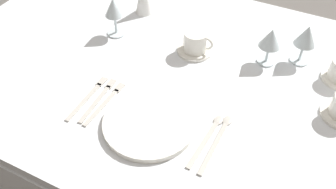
# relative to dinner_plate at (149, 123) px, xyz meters

# --- Properties ---
(dining_table) EXTENTS (1.80, 1.11, 0.74)m
(dining_table) POSITION_rel_dinner_plate_xyz_m (0.03, 0.26, -0.09)
(dining_table) COLOR white
(dining_table) RESTS_ON ground
(dinner_plate) EXTENTS (0.27, 0.27, 0.02)m
(dinner_plate) POSITION_rel_dinner_plate_xyz_m (0.00, 0.00, 0.00)
(dinner_plate) COLOR white
(dinner_plate) RESTS_ON dining_table
(fork_outer) EXTENTS (0.02, 0.20, 0.00)m
(fork_outer) POSITION_rel_dinner_plate_xyz_m (-0.16, 0.02, -0.01)
(fork_outer) COLOR beige
(fork_outer) RESTS_ON dining_table
(fork_inner) EXTENTS (0.03, 0.20, 0.00)m
(fork_inner) POSITION_rel_dinner_plate_xyz_m (-0.19, 0.02, -0.01)
(fork_inner) COLOR beige
(fork_inner) RESTS_ON dining_table
(fork_salad) EXTENTS (0.02, 0.21, 0.00)m
(fork_salad) POSITION_rel_dinner_plate_xyz_m (-0.23, 0.02, -0.01)
(fork_salad) COLOR beige
(fork_salad) RESTS_ON dining_table
(spoon_soup) EXTENTS (0.03, 0.22, 0.01)m
(spoon_soup) POSITION_rel_dinner_plate_xyz_m (0.17, 0.04, -0.01)
(spoon_soup) COLOR beige
(spoon_soup) RESTS_ON dining_table
(spoon_dessert) EXTENTS (0.03, 0.23, 0.01)m
(spoon_dessert) POSITION_rel_dinner_plate_xyz_m (0.20, 0.05, -0.01)
(spoon_dessert) COLOR beige
(spoon_dessert) RESTS_ON dining_table
(saucer_far) EXTENTS (0.13, 0.13, 0.01)m
(saucer_far) POSITION_rel_dinner_plate_xyz_m (-0.02, 0.38, -0.00)
(saucer_far) COLOR white
(saucer_far) RESTS_ON dining_table
(coffee_cup_far) EXTENTS (0.11, 0.08, 0.07)m
(coffee_cup_far) POSITION_rel_dinner_plate_xyz_m (-0.02, 0.38, 0.04)
(coffee_cup_far) COLOR white
(coffee_cup_far) RESTS_ON saucer_far
(wine_glass_centre) EXTENTS (0.07, 0.07, 0.15)m
(wine_glass_centre) POSITION_rel_dinner_plate_xyz_m (-0.33, 0.35, 0.10)
(wine_glass_centre) COLOR silver
(wine_glass_centre) RESTS_ON dining_table
(wine_glass_left) EXTENTS (0.07, 0.07, 0.14)m
(wine_glass_left) POSITION_rel_dinner_plate_xyz_m (0.22, 0.43, 0.09)
(wine_glass_left) COLOR silver
(wine_glass_left) RESTS_ON dining_table
(wine_glass_right) EXTENTS (0.07, 0.07, 0.14)m
(wine_glass_right) POSITION_rel_dinner_plate_xyz_m (0.32, 0.49, 0.09)
(wine_glass_right) COLOR silver
(wine_glass_right) RESTS_ON dining_table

